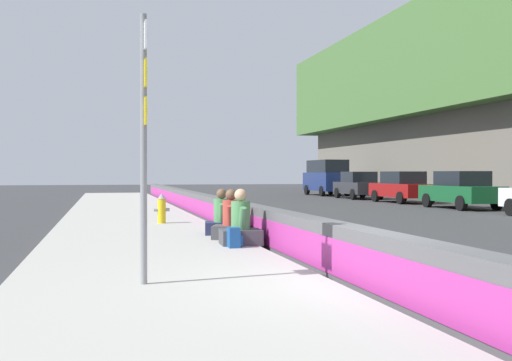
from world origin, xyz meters
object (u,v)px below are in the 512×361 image
Objects in this scene: seated_person_foreground at (241,227)px; backpack at (234,238)px; seated_person_middle at (231,223)px; parked_car_farther at (327,177)px; parked_car_fourth at (461,190)px; parked_car_midline at (402,187)px; seated_person_rear at (222,220)px; parked_car_far at (358,185)px; fire_hydrant at (162,208)px; route_sign_post at (144,127)px.

seated_person_foreground is 2.89× the size of backpack.
parked_car_farther is at bearing -24.17° from seated_person_middle.
parked_car_fourth is at bearing -45.95° from seated_person_foreground.
parked_car_farther reaches higher than parked_car_midline.
backpack is at bearing 153.68° from seated_person_foreground.
seated_person_middle is 1.07m from seated_person_rear.
parked_car_far is at bearing -30.58° from seated_person_rear.
seated_person_middle reaches higher than fire_hydrant.
seated_person_middle is at bearing -23.01° from route_sign_post.
seated_person_middle is 1.01× the size of seated_person_rear.
seated_person_foreground is 0.23× the size of parked_car_farther.
backpack is (-2.70, 0.25, -0.15)m from seated_person_rear.
seated_person_foreground reaches higher than seated_person_rear.
backpack is at bearing 144.86° from parked_car_midline.
seated_person_rear is at bearing -0.32° from seated_person_foreground.
parked_car_midline is at bearing -179.41° from parked_car_farther.
parked_car_fourth is 11.34m from parked_car_far.
parked_car_farther reaches higher than seated_person_foreground.
fire_hydrant is 18.88m from parked_car_midline.
backpack is 0.09× the size of parked_car_fourth.
seated_person_middle reaches higher than backpack.
seated_person_middle is at bearing 155.83° from parked_car_farther.
seated_person_foreground reaches higher than seated_person_middle.
route_sign_post is 0.79× the size of parked_car_midline.
parked_car_fourth is (10.35, -12.98, 0.38)m from seated_person_rear.
route_sign_post is 4.09× the size of fire_hydrant.
seated_person_middle is 2.80× the size of backpack.
seated_person_middle is at bearing 131.38° from parked_car_fourth.
seated_person_middle is 26.12m from parked_car_far.
parked_car_midline is (16.18, -13.04, 0.38)m from seated_person_rear.
seated_person_rear is at bearing 149.42° from parked_car_far.
parked_car_farther is at bearing -30.32° from fire_hydrant.
seated_person_rear is 0.22× the size of parked_car_farther.
parked_car_midline is at bearing -37.05° from seated_person_middle.
parked_car_far is (28.09, -15.07, -1.37)m from route_sign_post.
parked_car_fourth is (12.57, -12.99, 0.36)m from seated_person_foreground.
seated_person_foreground is 1.15m from seated_person_middle.
seated_person_middle is at bearing -9.37° from backpack.
seated_person_foreground is 0.25× the size of parked_car_far.
seated_person_middle is 0.25× the size of parked_car_far.
seated_person_foreground is 18.08m from parked_car_fourth.
fire_hydrant is 27.81m from parked_car_farther.
route_sign_post is at bearing 156.01° from parked_car_farther.
parked_car_fourth and parked_car_midline have the same top height.
seated_person_foreground reaches higher than fire_hydrant.
parked_car_midline is 0.89× the size of parked_car_farther.
seated_person_middle is at bearing 142.95° from parked_car_midline.
seated_person_foreground is 0.26× the size of parked_car_fourth.
route_sign_post is 31.91m from parked_car_far.
parked_car_midline is (5.83, -0.06, 0.00)m from parked_car_fourth.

